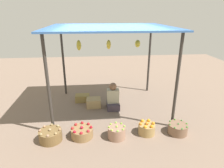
% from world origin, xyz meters
% --- Properties ---
extents(ground_plane, '(14.00, 14.00, 0.00)m').
position_xyz_m(ground_plane, '(0.00, 0.00, 0.00)').
color(ground_plane, '#7D6757').
extents(market_stall_structure, '(3.17, 2.63, 2.32)m').
position_xyz_m(market_stall_structure, '(-0.00, 0.00, 2.15)').
color(market_stall_structure, '#38332D').
rests_on(market_stall_structure, ground).
extents(vendor_person, '(0.36, 0.44, 0.78)m').
position_xyz_m(vendor_person, '(0.08, -0.06, 0.30)').
color(vendor_person, '#413845').
rests_on(vendor_person, ground).
extents(basket_potatoes, '(0.49, 0.49, 0.30)m').
position_xyz_m(basket_potatoes, '(-1.44, -1.47, 0.13)').
color(basket_potatoes, brown).
rests_on(basket_potatoes, ground).
extents(basket_red_apples, '(0.49, 0.49, 0.28)m').
position_xyz_m(basket_red_apples, '(-0.76, -1.40, 0.11)').
color(basket_red_apples, olive).
rests_on(basket_red_apples, ground).
extents(basket_limes, '(0.40, 0.40, 0.31)m').
position_xyz_m(basket_limes, '(0.02, -1.50, 0.14)').
color(basket_limes, '#9C755E').
rests_on(basket_limes, ground).
extents(basket_oranges, '(0.39, 0.39, 0.31)m').
position_xyz_m(basket_oranges, '(0.73, -1.41, 0.13)').
color(basket_oranges, '#A4834D').
rests_on(basket_oranges, ground).
extents(basket_green_chilies, '(0.44, 0.44, 0.27)m').
position_xyz_m(basket_green_chilies, '(1.45, -1.47, 0.12)').
color(basket_green_chilies, brown).
rests_on(basket_green_chilies, ground).
extents(wooden_crate_near_vendor, '(0.44, 0.27, 0.22)m').
position_xyz_m(wooden_crate_near_vendor, '(-0.84, 0.48, 0.11)').
color(wooden_crate_near_vendor, olive).
rests_on(wooden_crate_near_vendor, ground).
extents(wooden_crate_stacked_rear, '(0.42, 0.35, 0.25)m').
position_xyz_m(wooden_crate_stacked_rear, '(-0.48, 0.08, 0.13)').
color(wooden_crate_stacked_rear, tan).
rests_on(wooden_crate_stacked_rear, ground).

